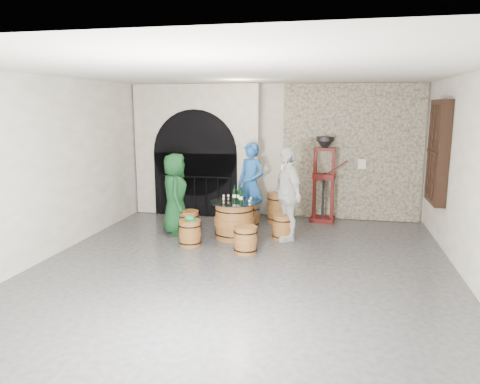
% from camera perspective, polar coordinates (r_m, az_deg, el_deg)
% --- Properties ---
extents(ground, '(8.00, 8.00, 0.00)m').
position_cam_1_polar(ground, '(7.64, 0.15, -9.77)').
color(ground, '#303032').
rests_on(ground, ground).
extents(wall_back, '(8.00, 0.00, 8.00)m').
position_cam_1_polar(wall_back, '(11.15, 4.49, 5.18)').
color(wall_back, silver).
rests_on(wall_back, ground).
extents(wall_front, '(8.00, 0.00, 8.00)m').
position_cam_1_polar(wall_front, '(3.52, -13.76, -7.43)').
color(wall_front, silver).
rests_on(wall_front, ground).
extents(wall_left, '(0.00, 8.00, 8.00)m').
position_cam_1_polar(wall_left, '(8.67, -23.13, 2.74)').
color(wall_left, silver).
rests_on(wall_left, ground).
extents(wall_right, '(0.00, 8.00, 8.00)m').
position_cam_1_polar(wall_right, '(7.36, 27.88, 1.06)').
color(wall_right, silver).
rests_on(wall_right, ground).
extents(ceiling, '(8.00, 8.00, 0.00)m').
position_cam_1_polar(ceiling, '(7.17, 0.16, 14.92)').
color(ceiling, beige).
rests_on(ceiling, wall_back).
extents(stone_facing_panel, '(3.20, 0.12, 3.18)m').
position_cam_1_polar(stone_facing_panel, '(10.99, 13.81, 4.82)').
color(stone_facing_panel, tan).
rests_on(stone_facing_panel, ground).
extents(arched_opening, '(3.10, 0.60, 3.19)m').
position_cam_1_polar(arched_opening, '(11.31, -5.32, 5.15)').
color(arched_opening, silver).
rests_on(arched_opening, ground).
extents(shuttered_window, '(0.23, 1.10, 2.00)m').
position_cam_1_polar(shuttered_window, '(9.62, 23.55, 4.63)').
color(shuttered_window, black).
rests_on(shuttered_window, wall_right).
extents(barrel_table, '(0.99, 0.99, 0.77)m').
position_cam_1_polar(barrel_table, '(9.32, -0.73, -3.53)').
color(barrel_table, brown).
rests_on(barrel_table, ground).
extents(barrel_stool_left, '(0.45, 0.45, 0.51)m').
position_cam_1_polar(barrel_stool_left, '(9.67, -6.44, -3.85)').
color(barrel_stool_left, brown).
rests_on(barrel_stool_left, ground).
extents(barrel_stool_far, '(0.45, 0.45, 0.51)m').
position_cam_1_polar(barrel_stool_far, '(10.26, 1.24, -2.93)').
color(barrel_stool_far, brown).
rests_on(barrel_stool_far, ground).
extents(barrel_stool_right, '(0.45, 0.45, 0.51)m').
position_cam_1_polar(barrel_stool_right, '(9.31, 5.42, -4.41)').
color(barrel_stool_right, brown).
rests_on(barrel_stool_right, ground).
extents(barrel_stool_near_right, '(0.45, 0.45, 0.51)m').
position_cam_1_polar(barrel_stool_near_right, '(8.41, 0.71, -6.02)').
color(barrel_stool_near_right, brown).
rests_on(barrel_stool_near_right, ground).
extents(barrel_stool_near_left, '(0.45, 0.45, 0.51)m').
position_cam_1_polar(barrel_stool_near_left, '(8.90, -6.30, -5.14)').
color(barrel_stool_near_left, brown).
rests_on(barrel_stool_near_left, ground).
extents(green_cap, '(0.24, 0.19, 0.10)m').
position_cam_1_polar(green_cap, '(8.82, -6.32, -3.30)').
color(green_cap, '#0B813F').
rests_on(green_cap, barrel_stool_near_left).
extents(person_green, '(0.81, 0.98, 1.71)m').
position_cam_1_polar(person_green, '(9.65, -8.14, -0.24)').
color(person_green, '#113D1C').
rests_on(person_green, ground).
extents(person_blue, '(0.82, 0.71, 1.88)m').
position_cam_1_polar(person_blue, '(10.18, 1.37, 0.94)').
color(person_blue, '#1C509A').
rests_on(person_blue, ground).
extents(person_white, '(0.94, 1.18, 1.88)m').
position_cam_1_polar(person_white, '(9.15, 5.95, -0.25)').
color(person_white, silver).
rests_on(person_white, ground).
extents(wine_bottle_left, '(0.08, 0.08, 0.32)m').
position_cam_1_polar(wine_bottle_left, '(9.28, -0.71, -0.31)').
color(wine_bottle_left, black).
rests_on(wine_bottle_left, barrel_table).
extents(wine_bottle_center, '(0.08, 0.08, 0.32)m').
position_cam_1_polar(wine_bottle_center, '(9.08, 0.12, -0.56)').
color(wine_bottle_center, black).
rests_on(wine_bottle_center, barrel_table).
extents(wine_bottle_right, '(0.08, 0.08, 0.32)m').
position_cam_1_polar(wine_bottle_right, '(9.24, -0.13, -0.36)').
color(wine_bottle_right, black).
rests_on(wine_bottle_right, barrel_table).
extents(tasting_glass_a, '(0.05, 0.05, 0.10)m').
position_cam_1_polar(tasting_glass_a, '(9.12, -2.08, -1.04)').
color(tasting_glass_a, '#BE6925').
rests_on(tasting_glass_a, barrel_table).
extents(tasting_glass_b, '(0.05, 0.05, 0.10)m').
position_cam_1_polar(tasting_glass_b, '(9.19, 1.36, -0.94)').
color(tasting_glass_b, '#BE6925').
rests_on(tasting_glass_b, barrel_table).
extents(tasting_glass_c, '(0.05, 0.05, 0.10)m').
position_cam_1_polar(tasting_glass_c, '(9.45, -1.47, -0.62)').
color(tasting_glass_c, '#BE6925').
rests_on(tasting_glass_c, barrel_table).
extents(tasting_glass_d, '(0.05, 0.05, 0.10)m').
position_cam_1_polar(tasting_glass_d, '(9.37, 0.24, -0.71)').
color(tasting_glass_d, '#BE6925').
rests_on(tasting_glass_d, barrel_table).
extents(tasting_glass_e, '(0.05, 0.05, 0.10)m').
position_cam_1_polar(tasting_glass_e, '(8.93, 1.19, -1.29)').
color(tasting_glass_e, '#BE6925').
rests_on(tasting_glass_e, barrel_table).
extents(tasting_glass_f, '(0.05, 0.05, 0.10)m').
position_cam_1_polar(tasting_glass_f, '(9.44, -2.07, -0.63)').
color(tasting_glass_f, '#BE6925').
rests_on(tasting_glass_f, barrel_table).
extents(side_barrel, '(0.53, 0.53, 0.70)m').
position_cam_1_polar(side_barrel, '(10.59, 4.83, -1.98)').
color(side_barrel, brown).
rests_on(side_barrel, ground).
extents(corking_press, '(0.83, 0.51, 1.99)m').
position_cam_1_polar(corking_press, '(10.68, 10.50, 2.38)').
color(corking_press, '#490F0C').
rests_on(corking_press, ground).
extents(control_box, '(0.18, 0.10, 0.22)m').
position_cam_1_polar(control_box, '(10.95, 15.07, 3.42)').
color(control_box, silver).
rests_on(control_box, wall_back).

